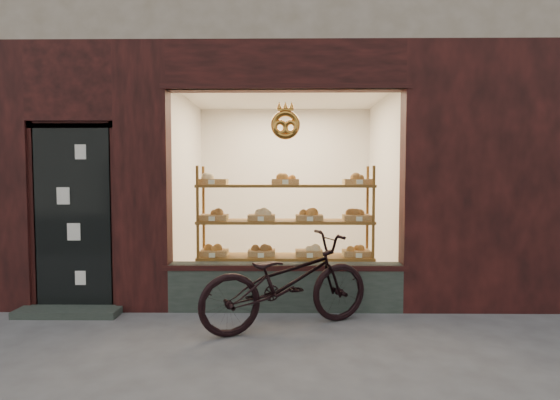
{
  "coord_description": "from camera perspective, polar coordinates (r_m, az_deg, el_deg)",
  "views": [
    {
      "loc": [
        0.44,
        -2.93,
        1.57
      ],
      "look_at": [
        0.39,
        2.0,
        1.3
      ],
      "focal_mm": 28.0,
      "sensor_mm": 36.0,
      "label": 1
    }
  ],
  "objects": [
    {
      "name": "display_shelf",
      "position": [
        5.53,
        0.7,
        -4.48
      ],
      "size": [
        2.2,
        0.45,
        1.7
      ],
      "color": "brown",
      "rests_on": "ground"
    },
    {
      "name": "bicycle",
      "position": [
        4.57,
        0.87,
        -10.59
      ],
      "size": [
        1.96,
        1.34,
        0.97
      ],
      "primitive_type": "imported",
      "rotation": [
        0.0,
        0.0,
        1.98
      ],
      "color": "black",
      "rests_on": "ground"
    }
  ]
}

